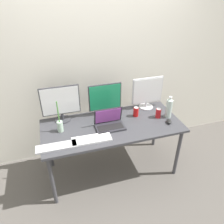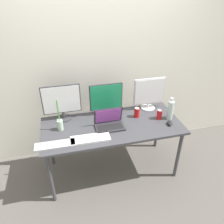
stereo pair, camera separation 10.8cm
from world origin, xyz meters
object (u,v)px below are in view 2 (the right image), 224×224
object	(u,v)px
keyboard_aux	(90,139)
monitor_right	(149,93)
monitor_center	(106,99)
keyboard_main	(55,145)
soda_can_by_laptop	(159,114)
laptop_silver	(109,123)
bamboo_vase	(60,124)
mouse_by_keyboard	(170,123)
water_bottle	(170,109)
soda_can_near_keyboard	(137,112)
monitor_left	(62,102)
work_desk	(112,129)

from	to	relation	value
keyboard_aux	monitor_right	bearing A→B (deg)	30.91
monitor_center	keyboard_main	distance (m)	0.86
monitor_center	soda_can_by_laptop	bearing A→B (deg)	-24.28
monitor_center	laptop_silver	bearing A→B (deg)	-96.10
laptop_silver	bamboo_vase	distance (m)	0.57
laptop_silver	mouse_by_keyboard	bearing A→B (deg)	-10.89
keyboard_main	water_bottle	distance (m)	1.43
monitor_right	soda_can_near_keyboard	xyz separation A→B (m)	(-0.22, -0.17, -0.16)
water_bottle	mouse_by_keyboard	bearing A→B (deg)	-113.93
monitor_left	mouse_by_keyboard	distance (m)	1.33
monitor_center	monitor_right	xyz separation A→B (m)	(0.58, 0.01, 0.00)
soda_can_near_keyboard	soda_can_by_laptop	distance (m)	0.28
keyboard_aux	monitor_center	bearing A→B (deg)	60.70
monitor_left	monitor_right	world-z (taller)	monitor_left
work_desk	laptop_silver	xyz separation A→B (m)	(-0.04, -0.02, 0.12)
work_desk	soda_can_by_laptop	bearing A→B (deg)	-1.02
soda_can_near_keyboard	monitor_center	bearing A→B (deg)	155.38
monitor_center	soda_can_by_laptop	world-z (taller)	monitor_center
mouse_by_keyboard	keyboard_aux	bearing A→B (deg)	-154.60
water_bottle	soda_can_near_keyboard	size ratio (longest dim) A/B	2.29
monitor_left	mouse_by_keyboard	xyz separation A→B (m)	(1.23, -0.44, -0.22)
mouse_by_keyboard	soda_can_near_keyboard	world-z (taller)	soda_can_near_keyboard
keyboard_main	soda_can_by_laptop	world-z (taller)	soda_can_by_laptop
monitor_left	water_bottle	distance (m)	1.33
soda_can_near_keyboard	mouse_by_keyboard	bearing A→B (deg)	-38.88
mouse_by_keyboard	soda_can_by_laptop	distance (m)	0.17
soda_can_by_laptop	work_desk	bearing A→B (deg)	178.98
monitor_right	bamboo_vase	size ratio (longest dim) A/B	1.11
laptop_silver	soda_can_by_laptop	world-z (taller)	laptop_silver
soda_can_by_laptop	bamboo_vase	distance (m)	1.21
soda_can_near_keyboard	soda_can_by_laptop	bearing A→B (deg)	-23.80
keyboard_main	keyboard_aux	size ratio (longest dim) A/B	0.97
monitor_right	laptop_silver	bearing A→B (deg)	-154.18
keyboard_main	monitor_right	bearing A→B (deg)	22.99
monitor_right	keyboard_aux	world-z (taller)	monitor_right
monitor_left	monitor_right	size ratio (longest dim) A/B	1.07
work_desk	soda_can_by_laptop	distance (m)	0.62
monitor_right	soda_can_by_laptop	distance (m)	0.33
monitor_right	keyboard_main	xyz separation A→B (m)	(-1.25, -0.50, -0.21)
keyboard_main	soda_can_by_laptop	distance (m)	1.30
monitor_right	bamboo_vase	world-z (taller)	monitor_right
laptop_silver	mouse_by_keyboard	xyz separation A→B (m)	(0.72, -0.14, -0.03)
mouse_by_keyboard	bamboo_vase	size ratio (longest dim) A/B	0.26
monitor_left	laptop_silver	bearing A→B (deg)	-30.71
monitor_center	soda_can_by_laptop	xyz separation A→B (m)	(0.62, -0.28, -0.16)
water_bottle	soda_can_near_keyboard	xyz separation A→B (m)	(-0.38, 0.14, -0.07)
mouse_by_keyboard	soda_can_by_laptop	world-z (taller)	soda_can_by_laptop
keyboard_main	keyboard_aux	xyz separation A→B (m)	(0.38, 0.02, 0.00)
monitor_left	soda_can_by_laptop	bearing A→B (deg)	-14.16
laptop_silver	keyboard_main	bearing A→B (deg)	-161.91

